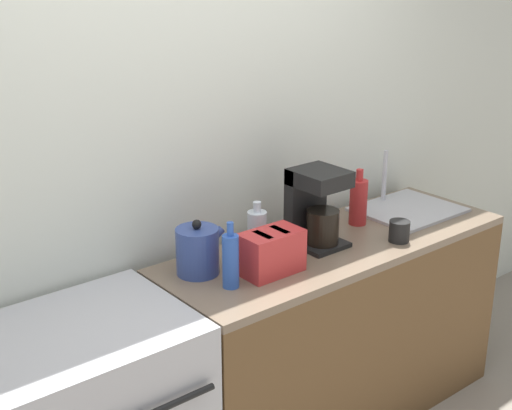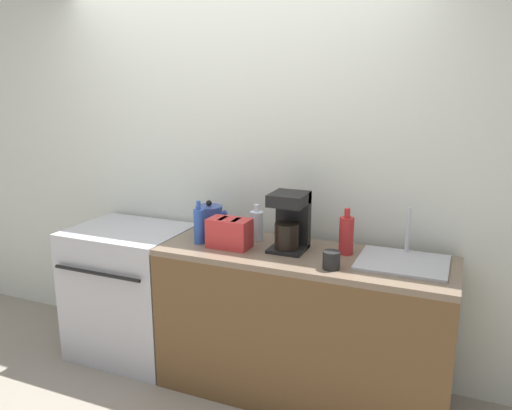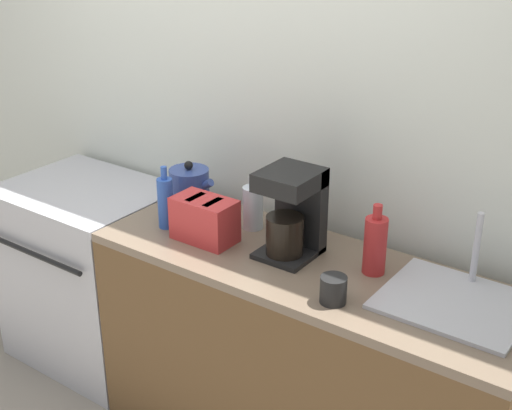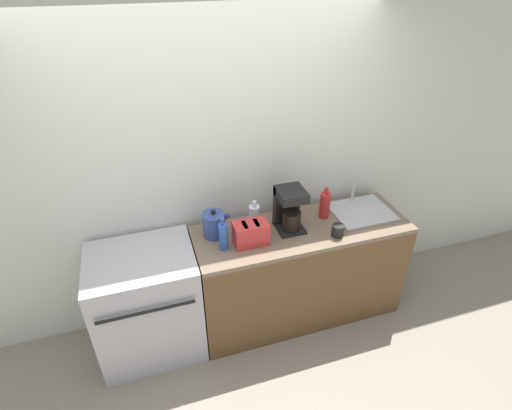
{
  "view_description": "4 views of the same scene",
  "coord_description": "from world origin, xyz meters",
  "px_view_note": "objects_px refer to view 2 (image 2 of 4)",
  "views": [
    {
      "loc": [
        -1.54,
        -1.77,
        2.15
      ],
      "look_at": [
        0.21,
        0.39,
        1.15
      ],
      "focal_mm": 50.0,
      "sensor_mm": 36.0,
      "label": 1
    },
    {
      "loc": [
        1.43,
        -2.34,
        1.88
      ],
      "look_at": [
        0.28,
        0.37,
        1.16
      ],
      "focal_mm": 35.0,
      "sensor_mm": 36.0,
      "label": 2
    },
    {
      "loc": [
        1.83,
        -1.73,
        2.21
      ],
      "look_at": [
        0.32,
        0.37,
        1.06
      ],
      "focal_mm": 50.0,
      "sensor_mm": 36.0,
      "label": 3
    },
    {
      "loc": [
        -0.51,
        -2.02,
        2.76
      ],
      "look_at": [
        0.24,
        0.35,
        1.17
      ],
      "focal_mm": 28.0,
      "sensor_mm": 36.0,
      "label": 4
    }
  ],
  "objects_px": {
    "bottle_clear": "(257,225)",
    "cup_black": "(331,260)",
    "bottle_red": "(346,235)",
    "stove": "(131,290)",
    "kettle": "(210,220)",
    "coffee_maker": "(290,220)",
    "toaster": "(229,233)",
    "bottle_blue": "(199,226)"
  },
  "relations": [
    {
      "from": "stove",
      "to": "bottle_red",
      "type": "xyz_separation_m",
      "value": [
        1.49,
        0.08,
        0.56
      ]
    },
    {
      "from": "bottle_blue",
      "to": "stove",
      "type": "bearing_deg",
      "value": 172.44
    },
    {
      "from": "coffee_maker",
      "to": "bottle_blue",
      "type": "xyz_separation_m",
      "value": [
        -0.55,
        -0.11,
        -0.07
      ]
    },
    {
      "from": "stove",
      "to": "bottle_red",
      "type": "relative_size",
      "value": 3.38
    },
    {
      "from": "coffee_maker",
      "to": "bottle_blue",
      "type": "bearing_deg",
      "value": -168.52
    },
    {
      "from": "stove",
      "to": "cup_black",
      "type": "xyz_separation_m",
      "value": [
        1.47,
        -0.19,
        0.5
      ]
    },
    {
      "from": "stove",
      "to": "coffee_maker",
      "type": "height_order",
      "value": "coffee_maker"
    },
    {
      "from": "cup_black",
      "to": "bottle_clear",
      "type": "bearing_deg",
      "value": 150.95
    },
    {
      "from": "toaster",
      "to": "kettle",
      "type": "bearing_deg",
      "value": 142.0
    },
    {
      "from": "kettle",
      "to": "bottle_red",
      "type": "bearing_deg",
      "value": -1.65
    },
    {
      "from": "bottle_red",
      "to": "cup_black",
      "type": "relative_size",
      "value": 2.79
    },
    {
      "from": "toaster",
      "to": "bottle_red",
      "type": "relative_size",
      "value": 0.93
    },
    {
      "from": "stove",
      "to": "kettle",
      "type": "relative_size",
      "value": 3.97
    },
    {
      "from": "toaster",
      "to": "bottle_red",
      "type": "distance_m",
      "value": 0.69
    },
    {
      "from": "stove",
      "to": "kettle",
      "type": "bearing_deg",
      "value": 10.09
    },
    {
      "from": "coffee_maker",
      "to": "bottle_clear",
      "type": "distance_m",
      "value": 0.28
    },
    {
      "from": "kettle",
      "to": "toaster",
      "type": "xyz_separation_m",
      "value": [
        0.23,
        -0.18,
        -0.01
      ]
    },
    {
      "from": "bottle_clear",
      "to": "bottle_red",
      "type": "bearing_deg",
      "value": -4.57
    },
    {
      "from": "coffee_maker",
      "to": "cup_black",
      "type": "bearing_deg",
      "value": -35.39
    },
    {
      "from": "kettle",
      "to": "toaster",
      "type": "height_order",
      "value": "kettle"
    },
    {
      "from": "stove",
      "to": "kettle",
      "type": "distance_m",
      "value": 0.8
    },
    {
      "from": "bottle_clear",
      "to": "cup_black",
      "type": "relative_size",
      "value": 2.34
    },
    {
      "from": "toaster",
      "to": "bottle_blue",
      "type": "distance_m",
      "value": 0.21
    },
    {
      "from": "cup_black",
      "to": "coffee_maker",
      "type": "bearing_deg",
      "value": 144.61
    },
    {
      "from": "coffee_maker",
      "to": "toaster",
      "type": "bearing_deg",
      "value": -162.24
    },
    {
      "from": "toaster",
      "to": "coffee_maker",
      "type": "height_order",
      "value": "coffee_maker"
    },
    {
      "from": "coffee_maker",
      "to": "bottle_clear",
      "type": "xyz_separation_m",
      "value": [
        -0.25,
        0.09,
        -0.08
      ]
    },
    {
      "from": "stove",
      "to": "kettle",
      "type": "height_order",
      "value": "kettle"
    },
    {
      "from": "toaster",
      "to": "coffee_maker",
      "type": "bearing_deg",
      "value": 17.76
    },
    {
      "from": "stove",
      "to": "bottle_clear",
      "type": "xyz_separation_m",
      "value": [
        0.9,
        0.12,
        0.54
      ]
    },
    {
      "from": "bottle_red",
      "to": "bottle_clear",
      "type": "height_order",
      "value": "bottle_red"
    },
    {
      "from": "kettle",
      "to": "bottle_clear",
      "type": "distance_m",
      "value": 0.32
    },
    {
      "from": "coffee_maker",
      "to": "stove",
      "type": "bearing_deg",
      "value": -178.45
    },
    {
      "from": "stove",
      "to": "cup_black",
      "type": "height_order",
      "value": "cup_black"
    },
    {
      "from": "bottle_blue",
      "to": "coffee_maker",
      "type": "bearing_deg",
      "value": 11.48
    },
    {
      "from": "bottle_red",
      "to": "bottle_clear",
      "type": "xyz_separation_m",
      "value": [
        -0.58,
        0.05,
        -0.02
      ]
    },
    {
      "from": "bottle_blue",
      "to": "kettle",
      "type": "bearing_deg",
      "value": 98.12
    },
    {
      "from": "kettle",
      "to": "cup_black",
      "type": "bearing_deg",
      "value": -18.29
    },
    {
      "from": "coffee_maker",
      "to": "bottle_blue",
      "type": "distance_m",
      "value": 0.57
    },
    {
      "from": "bottle_clear",
      "to": "cup_black",
      "type": "distance_m",
      "value": 0.65
    },
    {
      "from": "coffee_maker",
      "to": "bottle_red",
      "type": "distance_m",
      "value": 0.34
    },
    {
      "from": "kettle",
      "to": "coffee_maker",
      "type": "height_order",
      "value": "coffee_maker"
    }
  ]
}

